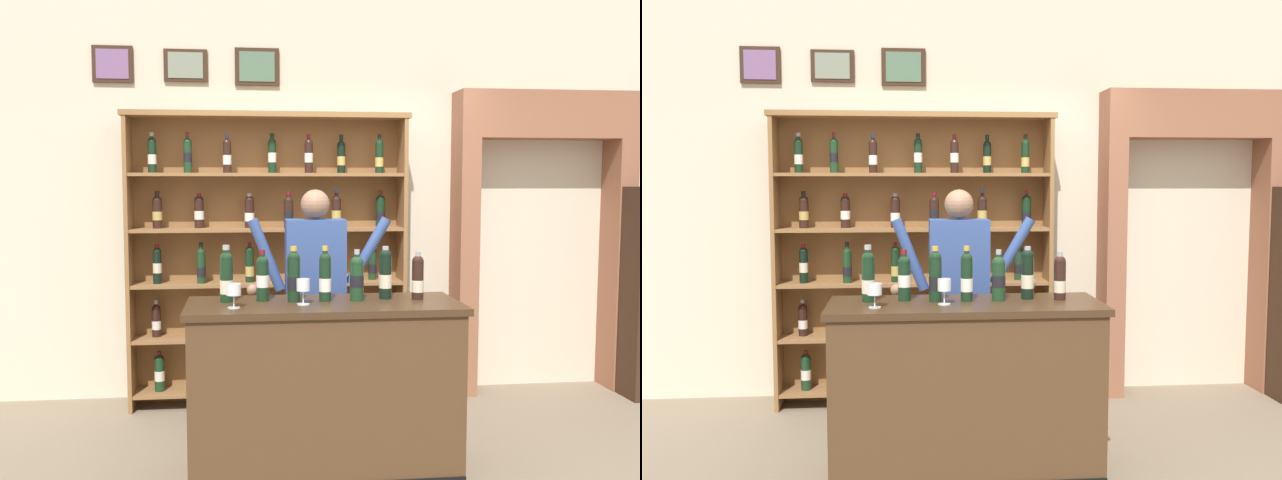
# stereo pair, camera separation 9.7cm
# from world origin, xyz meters

# --- Properties ---
(ground_plane) EXTENTS (14.00, 14.00, 0.02)m
(ground_plane) POSITION_xyz_m (0.00, 0.00, -0.01)
(ground_plane) COLOR #7A6B56
(back_wall) EXTENTS (12.00, 0.19, 3.48)m
(back_wall) POSITION_xyz_m (-0.00, 1.68, 1.74)
(back_wall) COLOR beige
(back_wall) RESTS_ON ground
(wine_shelf) EXTENTS (2.14, 0.30, 2.23)m
(wine_shelf) POSITION_xyz_m (-0.43, 1.37, 1.16)
(wine_shelf) COLOR olive
(wine_shelf) RESTS_ON ground
(archway_doorway) EXTENTS (1.46, 0.45, 2.44)m
(archway_doorway) POSITION_xyz_m (1.81, 1.55, 1.42)
(archway_doorway) COLOR #935B42
(archway_doorway) RESTS_ON ground
(tasting_counter) EXTENTS (1.57, 0.60, 1.02)m
(tasting_counter) POSITION_xyz_m (-0.16, -0.00, 0.51)
(tasting_counter) COLOR #4C331E
(tasting_counter) RESTS_ON ground
(shopkeeper) EXTENTS (0.97, 0.22, 1.67)m
(shopkeeper) POSITION_xyz_m (-0.14, 0.62, 1.03)
(shopkeeper) COLOR #2D3347
(shopkeeper) RESTS_ON ground
(tasting_bottle_rosso) EXTENTS (0.08, 0.08, 0.33)m
(tasting_bottle_rosso) POSITION_xyz_m (-0.71, 0.08, 1.17)
(tasting_bottle_rosso) COLOR black
(tasting_bottle_rosso) RESTS_ON tasting_counter
(tasting_bottle_vin_santo) EXTENTS (0.07, 0.07, 0.30)m
(tasting_bottle_vin_santo) POSITION_xyz_m (-0.50, 0.10, 1.16)
(tasting_bottle_vin_santo) COLOR black
(tasting_bottle_vin_santo) RESTS_ON tasting_counter
(tasting_bottle_grappa) EXTENTS (0.08, 0.08, 0.32)m
(tasting_bottle_grappa) POSITION_xyz_m (-0.33, 0.05, 1.18)
(tasting_bottle_grappa) COLOR black
(tasting_bottle_grappa) RESTS_ON tasting_counter
(tasting_bottle_bianco) EXTENTS (0.07, 0.07, 0.32)m
(tasting_bottle_bianco) POSITION_xyz_m (-0.14, 0.05, 1.17)
(tasting_bottle_bianco) COLOR black
(tasting_bottle_bianco) RESTS_ON tasting_counter
(tasting_bottle_prosecco) EXTENTS (0.08, 0.08, 0.30)m
(tasting_bottle_prosecco) POSITION_xyz_m (0.04, 0.04, 1.16)
(tasting_bottle_prosecco) COLOR #19381E
(tasting_bottle_prosecco) RESTS_ON tasting_counter
(tasting_bottle_chianti) EXTENTS (0.07, 0.07, 0.31)m
(tasting_bottle_chianti) POSITION_xyz_m (0.22, 0.09, 1.17)
(tasting_bottle_chianti) COLOR black
(tasting_bottle_chianti) RESTS_ON tasting_counter
(tasting_bottle_brunello) EXTENTS (0.07, 0.07, 0.28)m
(tasting_bottle_brunello) POSITION_xyz_m (0.41, 0.05, 1.15)
(tasting_bottle_brunello) COLOR black
(tasting_bottle_brunello) RESTS_ON tasting_counter
(wine_glass_spare) EXTENTS (0.08, 0.08, 0.15)m
(wine_glass_spare) POSITION_xyz_m (-0.28, -0.05, 1.13)
(wine_glass_spare) COLOR silver
(wine_glass_spare) RESTS_ON tasting_counter
(wine_glass_right) EXTENTS (0.08, 0.08, 0.13)m
(wine_glass_right) POSITION_xyz_m (-0.67, -0.12, 1.12)
(wine_glass_right) COLOR silver
(wine_glass_right) RESTS_ON tasting_counter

